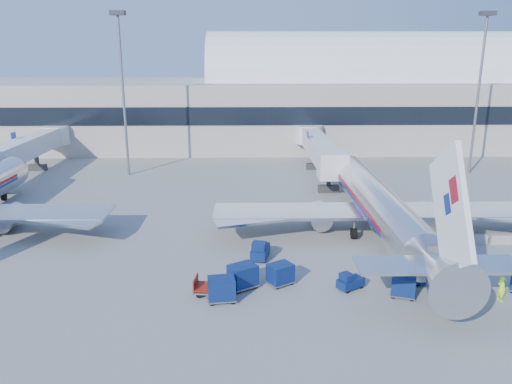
{
  "coord_description": "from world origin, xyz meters",
  "views": [
    {
      "loc": [
        -2.75,
        -41.0,
        17.18
      ],
      "look_at": [
        -1.89,
        6.0,
        4.0
      ],
      "focal_mm": 35.0,
      "sensor_mm": 36.0,
      "label": 1
    }
  ],
  "objects_px": {
    "mast_east": "(481,70)",
    "cart_train_b": "(243,276)",
    "barrier_near": "(471,239)",
    "tug_left": "(260,250)",
    "airliner_main": "(380,206)",
    "jetbridge_mid": "(29,147)",
    "mast_west": "(122,70)",
    "cart_train_a": "(280,274)",
    "cart_train_c": "(222,289)",
    "ramp_worker": "(501,289)",
    "jetbridge_near": "(318,146)",
    "tug_right": "(412,273)",
    "cart_solo_near": "(404,286)",
    "tug_lead": "(350,281)",
    "cart_open_red": "(212,288)",
    "barrier_mid": "(506,239)"
  },
  "relations": [
    {
      "from": "cart_train_a",
      "to": "cart_open_red",
      "type": "xyz_separation_m",
      "value": [
        -5.16,
        -1.56,
        -0.42
      ]
    },
    {
      "from": "jetbridge_near",
      "to": "ramp_worker",
      "type": "xyz_separation_m",
      "value": [
        7.75,
        -39.78,
        -3.0
      ]
    },
    {
      "from": "mast_west",
      "to": "cart_solo_near",
      "type": "distance_m",
      "value": 49.72
    },
    {
      "from": "mast_west",
      "to": "cart_train_b",
      "type": "xyz_separation_m",
      "value": [
        16.89,
        -36.59,
        -13.81
      ]
    },
    {
      "from": "jetbridge_mid",
      "to": "mast_west",
      "type": "xyz_separation_m",
      "value": [
        14.4,
        -0.81,
        10.86
      ]
    },
    {
      "from": "barrier_near",
      "to": "cart_train_b",
      "type": "xyz_separation_m",
      "value": [
        -21.11,
        -8.59,
        0.53
      ]
    },
    {
      "from": "mast_west",
      "to": "barrier_mid",
      "type": "bearing_deg",
      "value": -34.14
    },
    {
      "from": "cart_train_a",
      "to": "ramp_worker",
      "type": "relative_size",
      "value": 1.27
    },
    {
      "from": "jetbridge_mid",
      "to": "mast_east",
      "type": "distance_m",
      "value": 65.32
    },
    {
      "from": "ramp_worker",
      "to": "barrier_near",
      "type": "bearing_deg",
      "value": -29.79
    },
    {
      "from": "jetbridge_mid",
      "to": "ramp_worker",
      "type": "relative_size",
      "value": 14.85
    },
    {
      "from": "ramp_worker",
      "to": "cart_train_a",
      "type": "bearing_deg",
      "value": 63.17
    },
    {
      "from": "jetbridge_near",
      "to": "tug_lead",
      "type": "bearing_deg",
      "value": -94.07
    },
    {
      "from": "mast_east",
      "to": "cart_train_a",
      "type": "height_order",
      "value": "mast_east"
    },
    {
      "from": "jetbridge_mid",
      "to": "tug_right",
      "type": "bearing_deg",
      "value": -39.34
    },
    {
      "from": "mast_east",
      "to": "cart_train_b",
      "type": "distance_m",
      "value": 51.24
    },
    {
      "from": "jetbridge_mid",
      "to": "tug_lead",
      "type": "bearing_deg",
      "value": -43.82
    },
    {
      "from": "cart_train_b",
      "to": "cart_solo_near",
      "type": "distance_m",
      "value": 11.8
    },
    {
      "from": "jetbridge_mid",
      "to": "tug_right",
      "type": "xyz_separation_m",
      "value": [
        44.42,
        -36.4,
        -3.26
      ]
    },
    {
      "from": "mast_west",
      "to": "airliner_main",
      "type": "bearing_deg",
      "value": -40.36
    },
    {
      "from": "airliner_main",
      "to": "jetbridge_mid",
      "type": "distance_m",
      "value": 51.62
    },
    {
      "from": "mast_east",
      "to": "barrier_near",
      "type": "relative_size",
      "value": 7.53
    },
    {
      "from": "jetbridge_near",
      "to": "tug_left",
      "type": "height_order",
      "value": "jetbridge_near"
    },
    {
      "from": "mast_west",
      "to": "barrier_near",
      "type": "xyz_separation_m",
      "value": [
        38.0,
        -28.0,
        -14.34
      ]
    },
    {
      "from": "ramp_worker",
      "to": "mast_east",
      "type": "bearing_deg",
      "value": -36.82
    },
    {
      "from": "airliner_main",
      "to": "cart_train_b",
      "type": "height_order",
      "value": "airliner_main"
    },
    {
      "from": "tug_right",
      "to": "mast_east",
      "type": "bearing_deg",
      "value": 113.09
    },
    {
      "from": "cart_solo_near",
      "to": "cart_train_b",
      "type": "bearing_deg",
      "value": -168.85
    },
    {
      "from": "airliner_main",
      "to": "jetbridge_mid",
      "type": "relative_size",
      "value": 1.35
    },
    {
      "from": "jetbridge_near",
      "to": "tug_lead",
      "type": "relative_size",
      "value": 12.05
    },
    {
      "from": "cart_train_a",
      "to": "ramp_worker",
      "type": "height_order",
      "value": "ramp_worker"
    },
    {
      "from": "mast_west",
      "to": "jetbridge_near",
      "type": "bearing_deg",
      "value": 1.68
    },
    {
      "from": "tug_lead",
      "to": "cart_train_c",
      "type": "height_order",
      "value": "cart_train_c"
    },
    {
      "from": "tug_left",
      "to": "cart_train_c",
      "type": "distance_m",
      "value": 8.08
    },
    {
      "from": "tug_lead",
      "to": "ramp_worker",
      "type": "xyz_separation_m",
      "value": [
        10.44,
        -2.04,
        0.31
      ]
    },
    {
      "from": "cart_train_b",
      "to": "ramp_worker",
      "type": "xyz_separation_m",
      "value": [
        18.46,
        -2.38,
        -0.05
      ]
    },
    {
      "from": "barrier_near",
      "to": "tug_left",
      "type": "relative_size",
      "value": 1.07
    },
    {
      "from": "airliner_main",
      "to": "mast_west",
      "type": "bearing_deg",
      "value": 139.64
    },
    {
      "from": "tug_lead",
      "to": "cart_train_a",
      "type": "xyz_separation_m",
      "value": [
        -5.16,
        0.88,
        0.27
      ]
    },
    {
      "from": "tug_lead",
      "to": "cart_open_red",
      "type": "distance_m",
      "value": 10.34
    },
    {
      "from": "mast_west",
      "to": "cart_open_red",
      "type": "height_order",
      "value": "mast_west"
    },
    {
      "from": "airliner_main",
      "to": "cart_train_c",
      "type": "xyz_separation_m",
      "value": [
        -14.61,
        -13.14,
        -1.99
      ]
    },
    {
      "from": "cart_train_a",
      "to": "barrier_mid",
      "type": "bearing_deg",
      "value": -11.81
    },
    {
      "from": "tug_lead",
      "to": "barrier_near",
      "type": "bearing_deg",
      "value": 1.38
    },
    {
      "from": "mast_west",
      "to": "tug_right",
      "type": "height_order",
      "value": "mast_west"
    },
    {
      "from": "tug_lead",
      "to": "cart_solo_near",
      "type": "relative_size",
      "value": 1.08
    },
    {
      "from": "cart_train_c",
      "to": "cart_open_red",
      "type": "height_order",
      "value": "cart_train_c"
    },
    {
      "from": "barrier_near",
      "to": "cart_solo_near",
      "type": "relative_size",
      "value": 1.42
    },
    {
      "from": "cart_train_c",
      "to": "barrier_near",
      "type": "bearing_deg",
      "value": 16.85
    },
    {
      "from": "barrier_mid",
      "to": "ramp_worker",
      "type": "bearing_deg",
      "value": -118.47
    }
  ]
}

